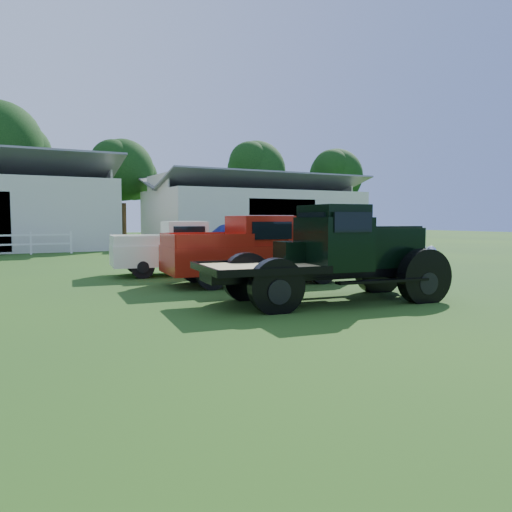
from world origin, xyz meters
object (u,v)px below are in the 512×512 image
red_pickup (256,249)px  misc_car_blue (249,238)px  misc_car_grey (301,239)px  vintage_flatbed (328,254)px  white_pickup (182,248)px

red_pickup → misc_car_blue: bearing=69.6°
misc_car_blue → misc_car_grey: bearing=-86.7°
vintage_flatbed → misc_car_blue: 13.97m
vintage_flatbed → red_pickup: 3.63m
misc_car_blue → misc_car_grey: 3.25m
red_pickup → white_pickup: red_pickup is taller
white_pickup → misc_car_grey: size_ratio=0.97×
white_pickup → misc_car_blue: size_ratio=0.92×
red_pickup → misc_car_grey: bearing=56.5°
red_pickup → misc_car_grey: red_pickup is taller
white_pickup → misc_car_blue: bearing=55.2°
white_pickup → misc_car_grey: (9.07, 6.41, -0.06)m
vintage_flatbed → white_pickup: bearing=105.6°
white_pickup → red_pickup: bearing=-63.1°
red_pickup → misc_car_blue: red_pickup is taller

